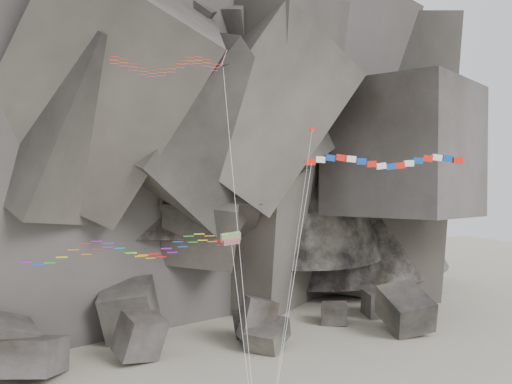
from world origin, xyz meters
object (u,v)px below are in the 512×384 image
object	(u,v)px
delta_kite	(163,65)
banner_kite	(384,162)
pennant_kite	(299,224)
parafoil_kite	(123,249)

from	to	relation	value
delta_kite	banner_kite	bearing A→B (deg)	-1.14
delta_kite	pennant_kite	xyz separation A→B (m)	(9.45, -5.14, -12.44)
delta_kite	parafoil_kite	world-z (taller)	delta_kite
delta_kite	pennant_kite	distance (m)	16.44
delta_kite	banner_kite	xyz separation A→B (m)	(17.69, -4.03, -7.65)
pennant_kite	banner_kite	bearing A→B (deg)	-14.10
banner_kite	parafoil_kite	world-z (taller)	banner_kite
delta_kite	pennant_kite	size ratio (longest dim) A/B	1.26
delta_kite	parafoil_kite	size ratio (longest dim) A/B	1.83
parafoil_kite	pennant_kite	distance (m)	13.24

